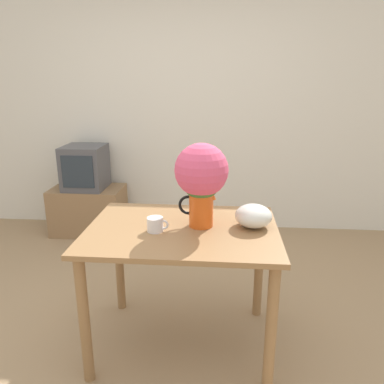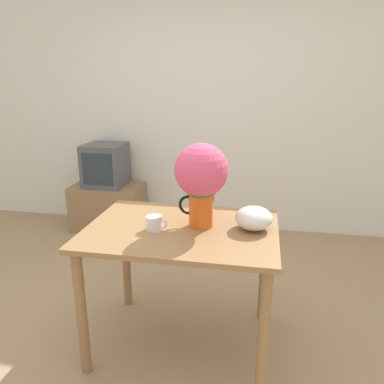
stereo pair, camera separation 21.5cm
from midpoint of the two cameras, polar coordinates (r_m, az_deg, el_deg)
name	(u,v)px [view 1 (the left image)]	position (r m, az deg, el deg)	size (l,w,h in m)	color
ground_plane	(151,342)	(2.62, -8.73, -21.74)	(12.00, 12.00, 0.00)	#9E7F5B
wall_back	(184,111)	(4.10, -2.84, 12.28)	(8.00, 0.05, 2.60)	silver
table	(182,248)	(2.25, -4.24, -8.55)	(1.11, 0.82, 0.80)	olive
flower_vase	(201,177)	(2.12, -1.47, 2.33)	(0.31, 0.31, 0.49)	#E05619
coffee_mug	(156,224)	(2.15, -8.45, -4.96)	(0.12, 0.09, 0.08)	white
white_bowl	(253,216)	(2.19, 6.59, -3.69)	(0.22, 0.22, 0.13)	silver
tv_stand	(89,210)	(4.27, -16.86, -2.66)	(0.76, 0.46, 0.50)	#8E6B47
tv_set	(85,167)	(4.14, -17.44, 3.61)	(0.42, 0.43, 0.46)	#4C4C51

